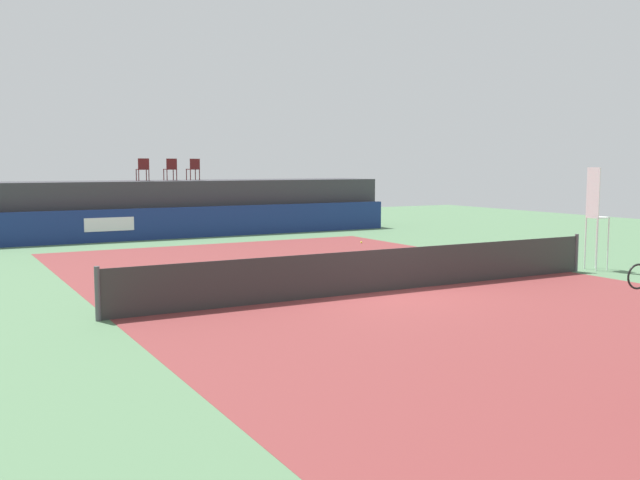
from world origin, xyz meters
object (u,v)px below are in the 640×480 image
(net_post_far, at_px, (576,253))
(tennis_ball, at_px, (361,242))
(spectator_chair_left, at_px, (171,168))
(net_post_near, at_px, (98,294))
(spectator_chair_center, at_px, (194,168))
(umpire_chair, at_px, (595,211))
(spectator_chair_far_left, at_px, (143,168))

(net_post_far, distance_m, tennis_ball, 8.68)
(spectator_chair_left, relative_size, net_post_near, 0.89)
(spectator_chair_left, relative_size, spectator_chair_center, 1.00)
(umpire_chair, bearing_deg, spectator_chair_left, 114.56)
(spectator_chair_far_left, distance_m, umpire_chair, 17.17)
(umpire_chair, distance_m, net_post_far, 1.28)
(net_post_near, bearing_deg, net_post_far, 0.00)
(umpire_chair, bearing_deg, net_post_far, -179.41)
(spectator_chair_left, relative_size, net_post_far, 0.89)
(spectator_chair_left, distance_m, spectator_chair_center, 1.03)
(spectator_chair_far_left, xyz_separation_m, net_post_near, (-4.96, -15.10, -2.19))
(net_post_far, relative_size, tennis_ball, 14.71)
(spectator_chair_far_left, relative_size, net_post_far, 0.89)
(spectator_chair_left, xyz_separation_m, net_post_near, (-6.12, -15.21, -2.19))
(net_post_near, relative_size, net_post_far, 1.00)
(spectator_chair_far_left, relative_size, net_post_near, 0.89)
(spectator_chair_left, xyz_separation_m, tennis_ball, (4.97, -6.65, -2.66))
(spectator_chair_far_left, bearing_deg, spectator_chair_left, 5.51)
(spectator_chair_left, bearing_deg, net_post_near, -111.92)
(net_post_far, xyz_separation_m, tennis_ball, (-1.31, 8.56, -0.46))
(spectator_chair_center, relative_size, umpire_chair, 0.32)
(tennis_ball, bearing_deg, spectator_chair_far_left, 133.16)
(spectator_chair_left, height_order, net_post_far, spectator_chair_left)
(tennis_ball, bearing_deg, spectator_chair_center, 120.09)
(spectator_chair_left, distance_m, net_post_far, 16.60)
(spectator_chair_far_left, relative_size, umpire_chair, 0.32)
(net_post_near, height_order, net_post_far, same)
(spectator_chair_center, bearing_deg, spectator_chair_left, -171.51)
(spectator_chair_far_left, xyz_separation_m, tennis_ball, (6.13, -6.54, -2.66))
(spectator_chair_left, xyz_separation_m, umpire_chair, (6.95, -15.21, -1.11))
(net_post_near, relative_size, tennis_ball, 14.71)
(spectator_chair_far_left, xyz_separation_m, spectator_chair_center, (2.19, 0.27, 0.00))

